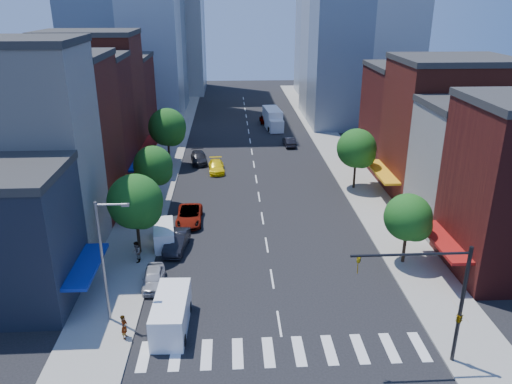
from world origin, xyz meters
TOP-DOWN VIEW (x-y plane):
  - ground at (0.00, 0.00)m, footprint 220.00×220.00m
  - sidewalk_left at (-12.50, 40.00)m, footprint 5.00×120.00m
  - sidewalk_right at (12.50, 40.00)m, footprint 5.00×120.00m
  - crosswalk at (0.00, -3.00)m, footprint 19.00×3.00m
  - bldg_left_1 at (-21.00, 12.00)m, footprint 12.00×8.00m
  - bldg_left_2 at (-21.00, 20.50)m, footprint 12.00×9.00m
  - bldg_left_3 at (-21.00, 29.00)m, footprint 12.00×8.00m
  - bldg_left_4 at (-21.00, 37.50)m, footprint 12.00×9.00m
  - bldg_left_5 at (-21.00, 47.00)m, footprint 12.00×10.00m
  - bldg_right_1 at (21.00, 15.00)m, footprint 12.00×8.00m
  - bldg_right_2 at (21.00, 24.00)m, footprint 12.00×10.00m
  - bldg_right_3 at (21.00, 34.00)m, footprint 12.00×10.00m
  - traffic_signal at (9.94, -4.50)m, footprint 7.24×2.24m
  - streetlight at (-11.81, 1.00)m, footprint 2.25×0.25m
  - tree_left_near at (-11.35, 10.92)m, footprint 4.80×4.80m
  - tree_left_mid at (-11.35, 21.92)m, footprint 4.20×4.20m
  - tree_left_far at (-11.35, 35.92)m, footprint 5.00×5.00m
  - tree_right_near at (11.65, 7.92)m, footprint 4.00×4.00m
  - tree_right_far at (11.65, 25.92)m, footprint 4.60×4.60m
  - parked_car_front at (-9.50, 5.53)m, footprint 1.84×4.18m
  - parked_car_second at (-8.23, 11.51)m, footprint 2.28×5.02m
  - parked_car_third at (-7.50, 17.39)m, footprint 2.55×5.46m
  - parked_car_rear at (-7.57, 37.06)m, footprint 2.71×5.31m
  - cargo_van_near at (-7.50, -0.23)m, footprint 2.43×5.63m
  - cargo_van_far at (-9.48, 12.56)m, footprint 2.36×4.67m
  - taxi at (-5.07, 33.18)m, footprint 2.26×4.96m
  - traffic_car_oncoming at (5.89, 44.69)m, footprint 1.75×4.33m
  - traffic_car_far at (3.27, 60.23)m, footprint 1.97×4.59m
  - box_truck at (4.35, 56.17)m, footprint 3.18×8.44m
  - pedestrian_near at (-10.50, -1.18)m, footprint 0.48×0.68m
  - pedestrian_far at (-11.43, 9.18)m, footprint 0.76×0.95m

SIDE VIEW (x-z plane):
  - ground at x=0.00m, z-range 0.00..0.00m
  - crosswalk at x=0.00m, z-range 0.00..0.01m
  - sidewalk_left at x=-12.50m, z-range 0.00..0.15m
  - sidewalk_right at x=12.50m, z-range 0.00..0.15m
  - traffic_car_oncoming at x=5.89m, z-range 0.00..1.40m
  - parked_car_front at x=-9.50m, z-range 0.00..1.40m
  - taxi at x=-5.07m, z-range 0.00..1.41m
  - parked_car_rear at x=-7.57m, z-range 0.00..1.48m
  - parked_car_third at x=-7.50m, z-range 0.00..1.51m
  - traffic_car_far at x=3.27m, z-range 0.00..1.55m
  - parked_car_second at x=-8.23m, z-range 0.00..1.60m
  - cargo_van_far at x=-9.48m, z-range -0.01..1.90m
  - pedestrian_near at x=-10.50m, z-range 0.15..1.91m
  - pedestrian_far at x=-11.43m, z-range 0.15..2.04m
  - cargo_van_near at x=-7.50m, z-range -0.01..2.36m
  - box_truck at x=4.35m, z-range -0.09..3.23m
  - traffic_signal at x=9.94m, z-range 0.16..8.16m
  - tree_right_near at x=11.65m, z-range 1.09..7.29m
  - tree_left_mid at x=-11.35m, z-range 1.20..7.85m
  - tree_right_far at x=11.65m, z-range 1.26..8.46m
  - tree_left_near at x=-11.35m, z-range 1.22..8.52m
  - tree_left_far at x=-11.35m, z-range 1.33..9.08m
  - streetlight at x=-11.81m, z-range 0.78..9.78m
  - bldg_right_1 at x=21.00m, z-range 0.00..12.00m
  - bldg_left_5 at x=-21.00m, z-range 0.00..13.00m
  - bldg_right_3 at x=21.00m, z-range 0.00..13.00m
  - bldg_left_3 at x=-21.00m, z-range 0.00..15.00m
  - bldg_right_2 at x=21.00m, z-range 0.00..15.00m
  - bldg_left_2 at x=-21.00m, z-range 0.00..16.00m
  - bldg_left_4 at x=-21.00m, z-range 0.00..17.00m
  - bldg_left_1 at x=-21.00m, z-range 0.00..18.00m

